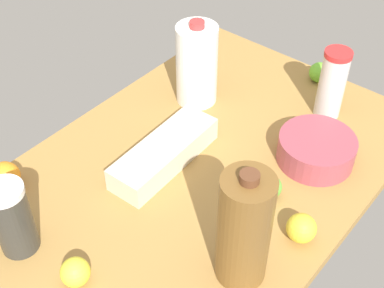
% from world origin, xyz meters
% --- Properties ---
extents(countertop, '(1.20, 0.76, 0.03)m').
position_xyz_m(countertop, '(0.00, 0.00, 0.01)').
color(countertop, olive).
rests_on(countertop, ground).
extents(tumbler_cup, '(0.07, 0.07, 0.20)m').
position_xyz_m(tumbler_cup, '(-0.42, 0.14, 0.13)').
color(tumbler_cup, silver).
rests_on(tumbler_cup, countertop).
extents(shaker_bottle, '(0.08, 0.08, 0.18)m').
position_xyz_m(shaker_bottle, '(0.40, -0.15, 0.12)').
color(shaker_bottle, '#31312D').
rests_on(shaker_bottle, countertop).
extents(egg_carton, '(0.32, 0.12, 0.06)m').
position_xyz_m(egg_carton, '(0.01, -0.08, 0.06)').
color(egg_carton, beige).
rests_on(egg_carton, countertop).
extents(mixing_bowl, '(0.19, 0.19, 0.07)m').
position_xyz_m(mixing_bowl, '(-0.24, 0.21, 0.06)').
color(mixing_bowl, '#9E414E').
rests_on(mixing_bowl, countertop).
extents(milk_jug, '(0.11, 0.11, 0.25)m').
position_xyz_m(milk_jug, '(-0.24, -0.18, 0.15)').
color(milk_jug, white).
rests_on(milk_jug, countertop).
extents(chocolate_milk_jug, '(0.10, 0.10, 0.29)m').
position_xyz_m(chocolate_milk_jug, '(0.15, 0.26, 0.17)').
color(chocolate_milk_jug, brown).
rests_on(chocolate_milk_jug, countertop).
extents(orange_loose, '(0.07, 0.07, 0.07)m').
position_xyz_m(orange_loose, '(0.32, -0.31, 0.07)').
color(orange_loose, orange).
rests_on(orange_loose, countertop).
extents(lime_far_back, '(0.06, 0.06, 0.06)m').
position_xyz_m(lime_far_back, '(-0.06, 0.19, 0.06)').
color(lime_far_back, '#5EB23B').
rests_on(lime_far_back, countertop).
extents(lemon_by_jug, '(0.07, 0.07, 0.07)m').
position_xyz_m(lemon_by_jug, '(0.00, 0.31, 0.06)').
color(lemon_by_jug, yellow).
rests_on(lemon_by_jug, countertop).
extents(lemon_beside_bowl, '(0.06, 0.06, 0.06)m').
position_xyz_m(lemon_beside_bowl, '(0.39, 0.01, 0.06)').
color(lemon_beside_bowl, yellow).
rests_on(lemon_beside_bowl, countertop).
extents(lime_near_front, '(0.06, 0.06, 0.06)m').
position_xyz_m(lime_near_front, '(-0.54, 0.04, 0.06)').
color(lime_near_front, '#66BA2E').
rests_on(lime_near_front, countertop).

